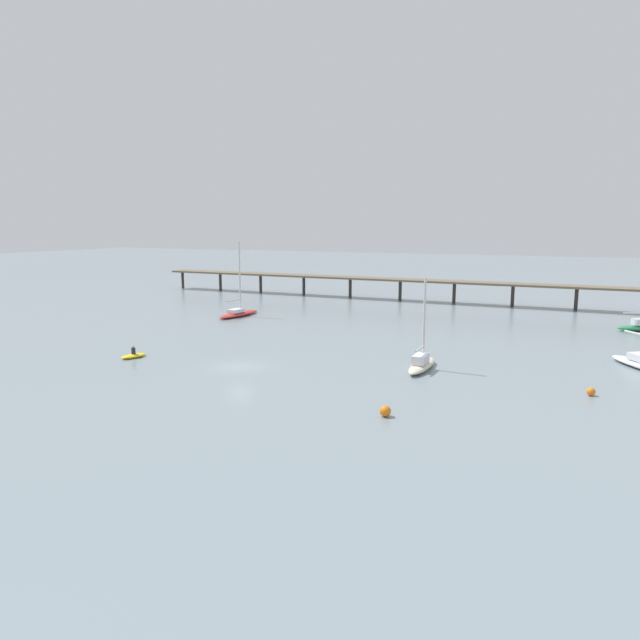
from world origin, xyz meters
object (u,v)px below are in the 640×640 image
at_px(pier, 517,279).
at_px(sailboat_red, 238,312).
at_px(sailboat_cream, 422,363).
at_px(dinghy_yellow, 134,355).
at_px(mooring_buoy_near, 591,392).
at_px(mooring_buoy_far, 385,411).

xyz_separation_m(pier, sailboat_red, (-32.36, -24.20, -3.54)).
xyz_separation_m(sailboat_cream, dinghy_yellow, (-24.87, -6.43, -0.38)).
distance_m(pier, mooring_buoy_near, 45.69).
xyz_separation_m(dinghy_yellow, mooring_buoy_near, (37.59, 4.09, 0.08)).
relative_size(sailboat_cream, dinghy_yellow, 2.91).
xyz_separation_m(pier, mooring_buoy_far, (-2.25, -54.75, -3.75)).
bearing_deg(mooring_buoy_far, pier, 87.65).
relative_size(sailboat_cream, mooring_buoy_far, 10.61).
distance_m(sailboat_cream, mooring_buoy_near, 12.94).
relative_size(sailboat_red, mooring_buoy_near, 16.43).
bearing_deg(mooring_buoy_far, sailboat_red, 134.58).
bearing_deg(mooring_buoy_near, sailboat_red, 154.14).
xyz_separation_m(dinghy_yellow, mooring_buoy_far, (25.79, -6.14, 0.14)).
relative_size(pier, mooring_buoy_far, 121.39).
relative_size(dinghy_yellow, mooring_buoy_near, 4.43).
relative_size(sailboat_cream, mooring_buoy_near, 12.89).
bearing_deg(sailboat_red, pier, 36.79).
bearing_deg(mooring_buoy_near, sailboat_cream, 169.60).
distance_m(sailboat_cream, dinghy_yellow, 25.69).
bearing_deg(sailboat_red, mooring_buoy_far, -45.42).
bearing_deg(sailboat_cream, pier, 85.70).
height_order(sailboat_cream, mooring_buoy_far, sailboat_cream).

